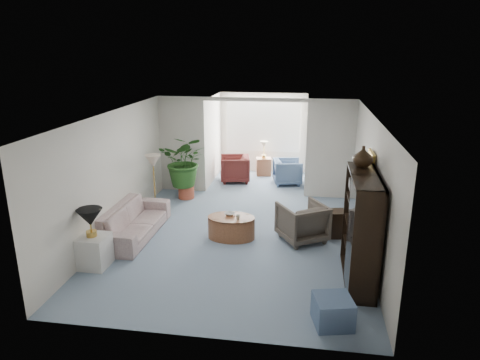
% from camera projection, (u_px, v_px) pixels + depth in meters
% --- Properties ---
extents(floor, '(6.00, 6.00, 0.00)m').
position_uv_depth(floor, '(235.00, 242.00, 8.66)').
color(floor, '#7C8DA4').
rests_on(floor, ground).
extents(sunroom_floor, '(2.60, 2.60, 0.00)m').
position_uv_depth(sunroom_floor, '(259.00, 181.00, 12.53)').
color(sunroom_floor, '#7C8DA4').
rests_on(sunroom_floor, ground).
extents(back_pier_left, '(1.20, 0.12, 2.50)m').
position_uv_depth(back_pier_left, '(182.00, 145.00, 11.41)').
color(back_pier_left, silver).
rests_on(back_pier_left, ground).
extents(back_pier_right, '(1.20, 0.12, 2.50)m').
position_uv_depth(back_pier_right, '(330.00, 150.00, 10.85)').
color(back_pier_right, silver).
rests_on(back_pier_right, ground).
extents(back_header, '(2.60, 0.12, 0.10)m').
position_uv_depth(back_header, '(255.00, 100.00, 10.78)').
color(back_header, silver).
rests_on(back_header, back_pier_left).
extents(window_pane, '(2.20, 0.02, 1.50)m').
position_uv_depth(window_pane, '(263.00, 126.00, 13.14)').
color(window_pane, white).
extents(window_blinds, '(2.20, 0.02, 1.50)m').
position_uv_depth(window_blinds, '(263.00, 127.00, 13.12)').
color(window_blinds, white).
extents(framed_picture, '(0.04, 0.50, 0.40)m').
position_uv_depth(framed_picture, '(372.00, 165.00, 7.71)').
color(framed_picture, '#B6AD91').
extents(sofa, '(0.87, 2.17, 0.63)m').
position_uv_depth(sofa, '(134.00, 221.00, 8.87)').
color(sofa, beige).
rests_on(sofa, ground).
extents(end_table, '(0.52, 0.52, 0.57)m').
position_uv_depth(end_table, '(93.00, 251.00, 7.63)').
color(end_table, silver).
rests_on(end_table, ground).
extents(table_lamp, '(0.44, 0.44, 0.30)m').
position_uv_depth(table_lamp, '(90.00, 217.00, 7.45)').
color(table_lamp, black).
rests_on(table_lamp, end_table).
extents(floor_lamp, '(0.36, 0.36, 0.28)m').
position_uv_depth(floor_lamp, '(153.00, 161.00, 9.79)').
color(floor_lamp, beige).
rests_on(floor_lamp, ground).
extents(coffee_table, '(1.21, 1.21, 0.45)m').
position_uv_depth(coffee_table, '(231.00, 227.00, 8.78)').
color(coffee_table, '#985937').
rests_on(coffee_table, ground).
extents(coffee_bowl, '(0.26, 0.26, 0.05)m').
position_uv_depth(coffee_bowl, '(230.00, 214.00, 8.81)').
color(coffee_bowl, silver).
rests_on(coffee_bowl, coffee_table).
extents(coffee_cup, '(0.12, 0.12, 0.09)m').
position_uv_depth(coffee_cup, '(238.00, 217.00, 8.59)').
color(coffee_cup, beige).
rests_on(coffee_cup, coffee_table).
extents(wingback_chair, '(1.14, 1.15, 0.77)m').
position_uv_depth(wingback_chair, '(302.00, 222.00, 8.64)').
color(wingback_chair, '#5D5349').
rests_on(wingback_chair, ground).
extents(side_table_dark, '(0.51, 0.44, 0.54)m').
position_uv_depth(side_table_dark, '(337.00, 223.00, 8.85)').
color(side_table_dark, black).
rests_on(side_table_dark, ground).
extents(entertainment_cabinet, '(0.43, 1.62, 1.80)m').
position_uv_depth(entertainment_cabinet, '(361.00, 229.00, 7.01)').
color(entertainment_cabinet, black).
rests_on(entertainment_cabinet, ground).
extents(cabinet_urn, '(0.33, 0.33, 0.35)m').
position_uv_depth(cabinet_urn, '(363.00, 156.00, 7.17)').
color(cabinet_urn, black).
rests_on(cabinet_urn, entertainment_cabinet).
extents(ottoman, '(0.60, 0.60, 0.40)m').
position_uv_depth(ottoman, '(333.00, 311.00, 6.04)').
color(ottoman, slate).
rests_on(ottoman, ground).
extents(plant_pot, '(0.40, 0.40, 0.32)m').
position_uv_depth(plant_pot, '(186.00, 192.00, 11.12)').
color(plant_pot, '#B04B33').
rests_on(plant_pot, ground).
extents(house_plant, '(1.18, 1.02, 1.31)m').
position_uv_depth(house_plant, '(185.00, 161.00, 10.89)').
color(house_plant, '#26531C').
rests_on(house_plant, plant_pot).
extents(sunroom_chair_blue, '(0.89, 0.87, 0.70)m').
position_uv_depth(sunroom_chair_blue, '(288.00, 172.00, 12.23)').
color(sunroom_chair_blue, slate).
rests_on(sunroom_chair_blue, ground).
extents(sunroom_chair_maroon, '(0.95, 0.94, 0.75)m').
position_uv_depth(sunroom_chair_maroon, '(235.00, 169.00, 12.44)').
color(sunroom_chair_maroon, '#5B231F').
rests_on(sunroom_chair_maroon, ground).
extents(sunroom_table, '(0.48, 0.41, 0.52)m').
position_uv_depth(sunroom_table, '(264.00, 167.00, 13.08)').
color(sunroom_table, '#985937').
rests_on(sunroom_table, ground).
extents(shelf_clutter, '(0.30, 1.14, 1.06)m').
position_uv_depth(shelf_clutter, '(360.00, 221.00, 6.82)').
color(shelf_clutter, '#4C4B48').
rests_on(shelf_clutter, entertainment_cabinet).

